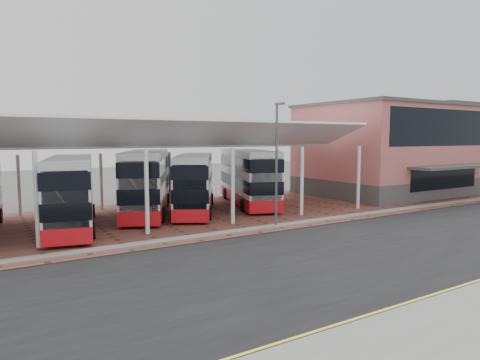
{
  "coord_description": "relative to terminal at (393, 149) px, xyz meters",
  "views": [
    {
      "loc": [
        -14.58,
        -16.05,
        5.85
      ],
      "look_at": [
        1.18,
        9.49,
        2.88
      ],
      "focal_mm": 32.0,
      "sensor_mm": 36.0,
      "label": 1
    }
  ],
  "objects": [
    {
      "name": "north_kerb",
      "position": [
        -23.0,
        -7.72,
        -4.59
      ],
      "size": [
        120.0,
        0.8,
        0.14
      ],
      "primitive_type": "cube",
      "color": "gray",
      "rests_on": "ground"
    },
    {
      "name": "ground",
      "position": [
        -23.0,
        -13.92,
        -4.66
      ],
      "size": [
        140.0,
        140.0,
        0.0
      ],
      "primitive_type": "plane",
      "color": "#51544F"
    },
    {
      "name": "lamp_east",
      "position": [
        -21.0,
        -7.65,
        -0.3
      ],
      "size": [
        0.16,
        0.9,
        8.07
      ],
      "color": "#525558",
      "rests_on": "ground"
    },
    {
      "name": "bus_5",
      "position": [
        -17.6,
        1.05,
        -2.24
      ],
      "size": [
        6.22,
        11.77,
        4.75
      ],
      "rotation": [
        0.0,
        0.0,
        -0.33
      ],
      "color": "silver",
      "rests_on": "forecourt"
    },
    {
      "name": "bus_4",
      "position": [
        -23.15,
        0.14,
        -2.38
      ],
      "size": [
        7.46,
        10.7,
        4.47
      ],
      "rotation": [
        0.0,
        0.0,
        -0.51
      ],
      "color": "silver",
      "rests_on": "forecourt"
    },
    {
      "name": "forecourt",
      "position": [
        -21.0,
        -0.92,
        -4.63
      ],
      "size": [
        72.0,
        16.0,
        0.06
      ],
      "primitive_type": "cube",
      "color": "brown",
      "rests_on": "ground"
    },
    {
      "name": "warehouse",
      "position": [
        25.0,
        10.08,
        0.5
      ],
      "size": [
        30.5,
        20.5,
        10.25
      ],
      "color": "slate",
      "rests_on": "ground"
    },
    {
      "name": "terminal",
      "position": [
        0.0,
        0.0,
        0.0
      ],
      "size": [
        18.4,
        14.4,
        9.25
      ],
      "color": "#4C4A48",
      "rests_on": "ground"
    },
    {
      "name": "yellow_line_near",
      "position": [
        -23.0,
        -20.92,
        -4.63
      ],
      "size": [
        120.0,
        0.12,
        0.01
      ],
      "primitive_type": "cube",
      "color": "yellow",
      "rests_on": "road"
    },
    {
      "name": "road",
      "position": [
        -23.0,
        -14.92,
        -4.65
      ],
      "size": [
        120.0,
        14.0,
        0.02
      ],
      "primitive_type": "cube",
      "color": "black",
      "rests_on": "ground"
    },
    {
      "name": "yellow_line_far",
      "position": [
        -23.0,
        -20.62,
        -4.63
      ],
      "size": [
        120.0,
        0.12,
        0.01
      ],
      "primitive_type": "cube",
      "color": "yellow",
      "rests_on": "road"
    },
    {
      "name": "bus_2",
      "position": [
        -32.58,
        -1.37,
        -2.33
      ],
      "size": [
        4.94,
        11.35,
        4.56
      ],
      "rotation": [
        0.0,
        0.0,
        -0.22
      ],
      "color": "silver",
      "rests_on": "forecourt"
    },
    {
      "name": "canopy",
      "position": [
        -29.0,
        0.01,
        1.14
      ],
      "size": [
        37.0,
        11.63,
        7.07
      ],
      "color": "white",
      "rests_on": "ground"
    },
    {
      "name": "bus_3",
      "position": [
        -26.63,
        1.24,
        -2.2
      ],
      "size": [
        7.34,
        11.75,
        4.82
      ],
      "rotation": [
        0.0,
        0.0,
        -0.43
      ],
      "color": "silver",
      "rests_on": "forecourt"
    }
  ]
}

